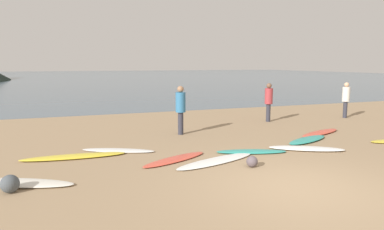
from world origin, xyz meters
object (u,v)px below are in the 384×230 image
surfboard_3 (175,159)px  surfboard_1 (74,156)px  surfboard_0 (14,183)px  person_2 (181,106)px  beach_rock_near (252,161)px  surfboard_7 (308,140)px  surfboard_2 (118,150)px  surfboard_5 (251,152)px  surfboard_6 (306,148)px  person_1 (269,99)px  surfboard_8 (320,133)px  person_0 (346,97)px  beach_rock_far (10,184)px  surfboard_4 (216,161)px

surfboard_3 → surfboard_1: bearing=128.8°
surfboard_0 → person_2: (4.84, 3.72, 0.95)m
person_2 → beach_rock_near: 4.43m
surfboard_0 → surfboard_7: (8.25, 1.27, 0.01)m
surfboard_2 → surfboard_5: size_ratio=1.07×
surfboard_1 → surfboard_6: size_ratio=1.26×
surfboard_1 → person_1: bearing=25.5°
surfboard_0 → surfboard_1: surfboard_1 is taller
surfboard_8 → person_0: person_0 is taller
person_2 → beach_rock_near: bearing=52.3°
person_0 → beach_rock_far: bearing=94.5°
surfboard_2 → beach_rock_near: (2.74, -2.65, 0.11)m
surfboard_2 → surfboard_4: bearing=-15.8°
surfboard_2 → person_2: (2.42, 1.69, 0.96)m
surfboard_3 → surfboard_8: bearing=-11.3°
surfboard_2 → person_0: bearing=40.9°
surfboard_2 → beach_rock_far: bearing=-107.3°
surfboard_8 → beach_rock_near: bearing=-168.5°
surfboard_1 → person_0: (11.79, 2.98, 0.90)m
surfboard_3 → person_0: 10.30m
surfboard_7 → person_0: (4.76, 3.45, 0.90)m
surfboard_4 → surfboard_7: 3.89m
surfboard_0 → person_0: person_0 is taller
surfboard_2 → surfboard_8: 7.01m
surfboard_8 → person_1: size_ratio=1.32×
surfboard_6 → person_2: size_ratio=1.24×
surfboard_8 → beach_rock_near: beach_rock_near is taller
surfboard_4 → beach_rock_near: (0.61, -0.70, 0.11)m
surfboard_0 → beach_rock_far: 0.51m
person_1 → person_2: (-4.35, -1.31, 0.03)m
surfboard_4 → surfboard_7: (3.70, 1.18, 0.02)m
surfboard_0 → surfboard_7: bearing=33.8°
surfboard_2 → person_2: 3.10m
surfboard_0 → surfboard_5: size_ratio=1.29×
person_0 → beach_rock_near: (-7.85, -5.33, -0.81)m
surfboard_6 → person_0: 7.15m
surfboard_3 → beach_rock_far: (-3.64, -1.08, 0.14)m
person_0 → person_1: bearing=68.0°
surfboard_2 → beach_rock_near: beach_rock_near is taller
surfboard_6 → surfboard_2: bearing=-168.8°
surfboard_6 → beach_rock_near: size_ratio=7.69×
person_2 → surfboard_8: bearing=118.5°
surfboard_0 → surfboard_6: bearing=27.4°
beach_rock_near → beach_rock_far: beach_rock_far is taller
surfboard_1 → beach_rock_near: (3.93, -2.35, 0.09)m
surfboard_5 → surfboard_7: (2.41, 0.68, 0.01)m
surfboard_5 → beach_rock_far: (-5.86, -1.08, 0.14)m
surfboard_4 → beach_rock_near: 0.93m
surfboard_6 → beach_rock_far: beach_rock_far is taller
surfboard_8 → surfboard_2: bearing=159.7°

